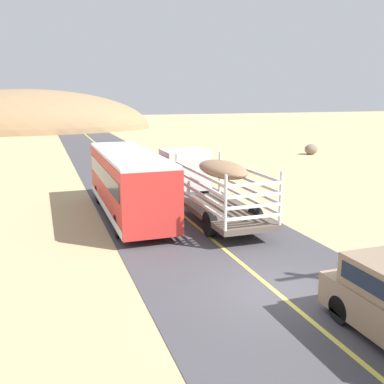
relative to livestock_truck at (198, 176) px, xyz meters
The scene contains 7 objects.
ground_plane 10.45m from the livestock_truck, 96.31° to the right, with size 240.00×240.00×0.00m, color tan.
road_surface 10.45m from the livestock_truck, 96.31° to the right, with size 8.00×120.00×0.02m, color #423F44.
road_centre_line 10.44m from the livestock_truck, 96.31° to the right, with size 0.16×117.60×0.00m, color #D8CC4C.
livestock_truck is the anchor object (origin of this frame).
bus 3.69m from the livestock_truck, behind, with size 2.54×10.00×3.21m.
boulder_mid_field 24.90m from the livestock_truck, 42.38° to the left, with size 1.36×1.13×1.07m, color #756656.
distant_hill 61.20m from the livestock_truck, 99.17° to the left, with size 43.12×26.08×13.84m, color #8D6E4C.
Camera 1 is at (-6.56, -10.96, 5.98)m, focal length 40.87 mm.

